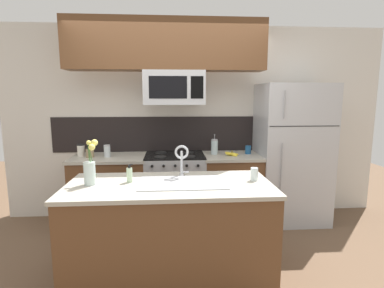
{
  "coord_description": "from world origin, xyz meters",
  "views": [
    {
      "loc": [
        -0.04,
        -2.9,
        1.67
      ],
      "look_at": [
        0.18,
        0.27,
        1.16
      ],
      "focal_mm": 28.0,
      "sensor_mm": 36.0,
      "label": 1
    }
  ],
  "objects_px": {
    "banana_bunch": "(232,154)",
    "spare_glass": "(254,174)",
    "storage_jar_short": "(107,151)",
    "sink_faucet": "(182,156)",
    "microwave": "(174,88)",
    "stove_range": "(175,189)",
    "flower_vase": "(90,170)",
    "storage_jar_tall": "(81,150)",
    "dish_soap_bottle": "(129,175)",
    "storage_jar_medium": "(90,152)",
    "french_press": "(214,147)",
    "refrigerator": "(291,153)",
    "coffee_tin": "(248,150)"
  },
  "relations": [
    {
      "from": "microwave",
      "to": "sink_faucet",
      "type": "height_order",
      "value": "microwave"
    },
    {
      "from": "microwave",
      "to": "spare_glass",
      "type": "distance_m",
      "value": 1.6
    },
    {
      "from": "stove_range",
      "to": "spare_glass",
      "type": "xyz_separation_m",
      "value": [
        0.71,
        -1.21,
        0.51
      ]
    },
    {
      "from": "microwave",
      "to": "storage_jar_short",
      "type": "height_order",
      "value": "microwave"
    },
    {
      "from": "microwave",
      "to": "sink_faucet",
      "type": "distance_m",
      "value": 1.21
    },
    {
      "from": "storage_jar_medium",
      "to": "stove_range",
      "type": "bearing_deg",
      "value": 1.69
    },
    {
      "from": "coffee_tin",
      "to": "sink_faucet",
      "type": "bearing_deg",
      "value": -130.39
    },
    {
      "from": "microwave",
      "to": "flower_vase",
      "type": "bearing_deg",
      "value": -121.57
    },
    {
      "from": "banana_bunch",
      "to": "spare_glass",
      "type": "relative_size",
      "value": 1.6
    },
    {
      "from": "banana_bunch",
      "to": "spare_glass",
      "type": "distance_m",
      "value": 1.15
    },
    {
      "from": "spare_glass",
      "to": "flower_vase",
      "type": "bearing_deg",
      "value": -179.05
    },
    {
      "from": "stove_range",
      "to": "banana_bunch",
      "type": "relative_size",
      "value": 4.91
    },
    {
      "from": "storage_jar_tall",
      "to": "coffee_tin",
      "type": "distance_m",
      "value": 2.16
    },
    {
      "from": "storage_jar_medium",
      "to": "spare_glass",
      "type": "bearing_deg",
      "value": -33.64
    },
    {
      "from": "stove_range",
      "to": "storage_jar_short",
      "type": "bearing_deg",
      "value": -178.47
    },
    {
      "from": "refrigerator",
      "to": "french_press",
      "type": "distance_m",
      "value": 1.03
    },
    {
      "from": "banana_bunch",
      "to": "dish_soap_bottle",
      "type": "distance_m",
      "value": 1.61
    },
    {
      "from": "microwave",
      "to": "storage_jar_medium",
      "type": "xyz_separation_m",
      "value": [
        -1.06,
        -0.01,
        -0.8
      ]
    },
    {
      "from": "storage_jar_short",
      "to": "spare_glass",
      "type": "relative_size",
      "value": 1.3
    },
    {
      "from": "storage_jar_short",
      "to": "flower_vase",
      "type": "xyz_separation_m",
      "value": [
        0.11,
        -1.21,
        0.05
      ]
    },
    {
      "from": "storage_jar_short",
      "to": "sink_faucet",
      "type": "bearing_deg",
      "value": -48.09
    },
    {
      "from": "sink_faucet",
      "to": "flower_vase",
      "type": "relative_size",
      "value": 0.79
    },
    {
      "from": "microwave",
      "to": "storage_jar_tall",
      "type": "xyz_separation_m",
      "value": [
        -1.19,
        0.05,
        -0.78
      ]
    },
    {
      "from": "refrigerator",
      "to": "storage_jar_tall",
      "type": "height_order",
      "value": "refrigerator"
    },
    {
      "from": "storage_jar_tall",
      "to": "flower_vase",
      "type": "relative_size",
      "value": 0.41
    },
    {
      "from": "stove_range",
      "to": "flower_vase",
      "type": "distance_m",
      "value": 1.55
    },
    {
      "from": "microwave",
      "to": "dish_soap_bottle",
      "type": "height_order",
      "value": "microwave"
    },
    {
      "from": "stove_range",
      "to": "storage_jar_tall",
      "type": "relative_size",
      "value": 5.87
    },
    {
      "from": "storage_jar_medium",
      "to": "french_press",
      "type": "distance_m",
      "value": 1.59
    },
    {
      "from": "storage_jar_short",
      "to": "coffee_tin",
      "type": "xyz_separation_m",
      "value": [
        1.83,
        0.07,
        -0.02
      ]
    },
    {
      "from": "storage_jar_short",
      "to": "spare_glass",
      "type": "distance_m",
      "value": 1.96
    },
    {
      "from": "storage_jar_tall",
      "to": "banana_bunch",
      "type": "xyz_separation_m",
      "value": [
        1.93,
        -0.09,
        -0.06
      ]
    },
    {
      "from": "banana_bunch",
      "to": "storage_jar_medium",
      "type": "bearing_deg",
      "value": 179.04
    },
    {
      "from": "storage_jar_medium",
      "to": "flower_vase",
      "type": "distance_m",
      "value": 1.25
    },
    {
      "from": "refrigerator",
      "to": "french_press",
      "type": "relative_size",
      "value": 6.84
    },
    {
      "from": "sink_faucet",
      "to": "flower_vase",
      "type": "xyz_separation_m",
      "value": [
        -0.8,
        -0.2,
        -0.07
      ]
    },
    {
      "from": "refrigerator",
      "to": "spare_glass",
      "type": "relative_size",
      "value": 15.45
    },
    {
      "from": "storage_jar_short",
      "to": "sink_faucet",
      "type": "xyz_separation_m",
      "value": [
        0.91,
        -1.01,
        0.12
      ]
    },
    {
      "from": "refrigerator",
      "to": "spare_glass",
      "type": "xyz_separation_m",
      "value": [
        -0.85,
        -1.23,
        0.06
      ]
    },
    {
      "from": "stove_range",
      "to": "microwave",
      "type": "bearing_deg",
      "value": -89.84
    },
    {
      "from": "banana_bunch",
      "to": "spare_glass",
      "type": "xyz_separation_m",
      "value": [
        -0.03,
        -1.15,
        0.04
      ]
    },
    {
      "from": "refrigerator",
      "to": "sink_faucet",
      "type": "distance_m",
      "value": 1.84
    },
    {
      "from": "refrigerator",
      "to": "french_press",
      "type": "xyz_separation_m",
      "value": [
        -1.03,
        0.04,
        0.1
      ]
    },
    {
      "from": "banana_bunch",
      "to": "coffee_tin",
      "type": "xyz_separation_m",
      "value": [
        0.24,
        0.11,
        0.03
      ]
    },
    {
      "from": "flower_vase",
      "to": "stove_range",
      "type": "bearing_deg",
      "value": 58.87
    },
    {
      "from": "stove_range",
      "to": "banana_bunch",
      "type": "distance_m",
      "value": 0.88
    },
    {
      "from": "flower_vase",
      "to": "storage_jar_short",
      "type": "bearing_deg",
      "value": 95.08
    },
    {
      "from": "storage_jar_tall",
      "to": "sink_faucet",
      "type": "height_order",
      "value": "sink_faucet"
    },
    {
      "from": "stove_range",
      "to": "flower_vase",
      "type": "relative_size",
      "value": 2.4
    },
    {
      "from": "microwave",
      "to": "banana_bunch",
      "type": "distance_m",
      "value": 1.12
    }
  ]
}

